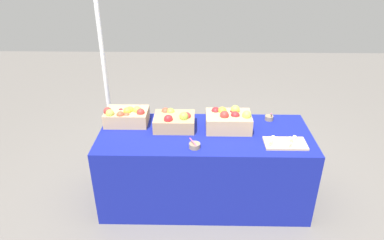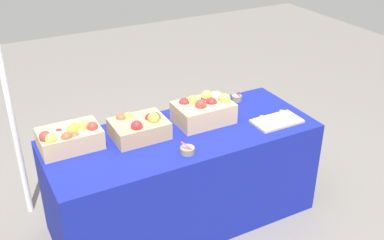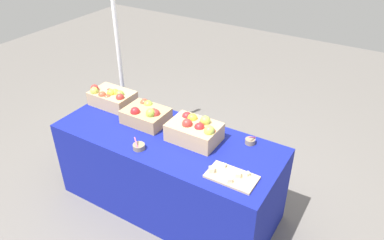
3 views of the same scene
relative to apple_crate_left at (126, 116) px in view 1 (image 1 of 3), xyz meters
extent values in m
plane|color=slate|center=(0.73, -0.17, -0.82)|extent=(10.00, 10.00, 0.00)
cube|color=navy|center=(0.73, -0.17, -0.45)|extent=(1.90, 0.76, 0.74)
cube|color=tan|center=(0.00, 0.01, -0.01)|extent=(0.39, 0.27, 0.13)
sphere|color=#D14C33|center=(-0.03, -0.08, 0.05)|extent=(0.07, 0.07, 0.07)
sphere|color=#D14C33|center=(0.02, -0.07, 0.03)|extent=(0.07, 0.07, 0.07)
sphere|color=#B2332D|center=(0.14, -0.04, 0.06)|extent=(0.07, 0.07, 0.07)
sphere|color=gold|center=(0.04, 0.01, 0.05)|extent=(0.07, 0.07, 0.07)
sphere|color=#B2C64C|center=(-0.13, -0.08, 0.06)|extent=(0.07, 0.07, 0.07)
sphere|color=gold|center=(0.02, -0.02, 0.06)|extent=(0.07, 0.07, 0.07)
sphere|color=#99B742|center=(0.10, 0.00, 0.06)|extent=(0.07, 0.07, 0.07)
sphere|color=#B2332D|center=(-0.16, -0.04, 0.07)|extent=(0.07, 0.07, 0.07)
sphere|color=red|center=(-0.06, 0.04, 0.02)|extent=(0.07, 0.07, 0.07)
cube|color=tan|center=(0.45, -0.08, -0.02)|extent=(0.37, 0.28, 0.12)
sphere|color=#99B742|center=(0.54, -0.12, 0.06)|extent=(0.08, 0.08, 0.08)
sphere|color=red|center=(0.41, -0.16, 0.05)|extent=(0.08, 0.08, 0.08)
sphere|color=#D14C33|center=(0.37, 0.02, 0.03)|extent=(0.08, 0.08, 0.08)
sphere|color=#99B742|center=(0.41, 0.02, 0.03)|extent=(0.08, 0.08, 0.08)
sphere|color=#B2332D|center=(0.57, -0.09, 0.04)|extent=(0.08, 0.08, 0.08)
sphere|color=red|center=(0.54, -0.08, 0.04)|extent=(0.08, 0.08, 0.08)
cube|color=tan|center=(0.94, -0.09, 0.00)|extent=(0.40, 0.28, 0.15)
sphere|color=red|center=(0.83, -0.01, 0.06)|extent=(0.08, 0.08, 0.08)
sphere|color=red|center=(1.00, -0.03, 0.05)|extent=(0.08, 0.08, 0.08)
sphere|color=red|center=(1.00, -0.10, 0.06)|extent=(0.08, 0.08, 0.08)
sphere|color=#B2332D|center=(0.90, -0.13, 0.08)|extent=(0.08, 0.08, 0.08)
sphere|color=#B2C64C|center=(1.01, -0.02, 0.09)|extent=(0.08, 0.08, 0.08)
sphere|color=#B2C64C|center=(1.10, -0.13, 0.08)|extent=(0.08, 0.08, 0.08)
sphere|color=gold|center=(0.89, -0.02, 0.07)|extent=(0.08, 0.08, 0.08)
sphere|color=#D14C33|center=(1.10, -0.10, 0.05)|extent=(0.08, 0.08, 0.08)
sphere|color=red|center=(1.10, -0.13, 0.05)|extent=(0.08, 0.08, 0.08)
cube|color=#D1B284|center=(1.41, -0.35, -0.07)|extent=(0.35, 0.20, 0.02)
cube|color=beige|center=(1.32, -0.29, -0.05)|extent=(0.03, 0.03, 0.02)
cube|color=beige|center=(1.42, -0.41, -0.04)|extent=(0.05, 0.05, 0.03)
cube|color=beige|center=(1.45, -0.34, -0.04)|extent=(0.05, 0.05, 0.04)
cube|color=beige|center=(1.26, -0.38, -0.04)|extent=(0.05, 0.05, 0.04)
cube|color=beige|center=(1.50, -0.29, -0.05)|extent=(0.04, 0.04, 0.03)
cylinder|color=gray|center=(1.35, 0.09, -0.06)|extent=(0.08, 0.08, 0.04)
cylinder|color=#EA598C|center=(1.37, 0.09, -0.01)|extent=(0.03, 0.09, 0.06)
cylinder|color=gray|center=(0.64, -0.42, -0.06)|extent=(0.09, 0.09, 0.04)
cylinder|color=#EA598C|center=(0.63, -0.43, -0.01)|extent=(0.07, 0.06, 0.06)
cylinder|color=white|center=(-0.29, 0.46, 0.17)|extent=(0.04, 0.04, 1.98)
camera|label=1|loc=(0.67, -2.85, 1.45)|focal=32.21mm
camera|label=2|loc=(-0.52, -2.65, 1.49)|focal=43.11mm
camera|label=3|loc=(2.19, -2.17, 1.63)|focal=34.43mm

